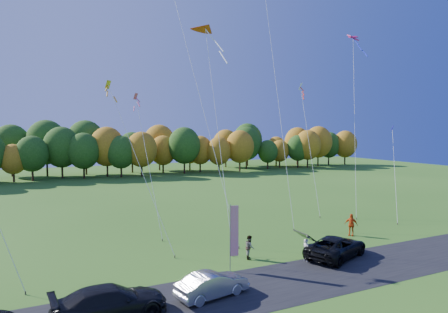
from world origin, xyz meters
name	(u,v)px	position (x,y,z in m)	size (l,w,h in m)	color
ground	(261,261)	(0.00, 0.00, 0.00)	(160.00, 160.00, 0.00)	#2D5D18
asphalt_strip	(295,280)	(0.00, -4.00, 0.01)	(90.00, 6.00, 0.01)	black
tree_line	(114,177)	(0.00, 55.00, 0.00)	(116.00, 12.00, 10.00)	#1E4711
black_suv	(336,247)	(5.29, -1.69, 0.78)	(2.59, 5.62, 1.56)	black
silver_sedan	(212,284)	(-5.55, -3.97, 0.69)	(1.47, 4.22, 1.39)	#ADADB2
dark_truck_a	(110,302)	(-11.08, -4.09, 0.81)	(2.27, 5.58, 1.62)	black
person_tailgate_a	(306,250)	(2.77, -1.47, 0.81)	(0.59, 0.39, 1.62)	silver
person_tailgate_b	(250,247)	(-0.48, 0.80, 0.84)	(0.82, 0.64, 1.68)	gray
person_east	(351,225)	(10.52, 2.33, 0.96)	(1.12, 0.47, 1.92)	#DA4A14
feather_flag	(233,230)	(-2.66, -0.90, 2.72)	(0.57, 0.20, 4.43)	#999999
kite_delta_blue	(195,80)	(-1.45, 8.63, 13.49)	(4.52, 11.85, 27.65)	#4C3F33
kite_parafoil_orange	(275,73)	(8.67, 11.79, 15.03)	(5.29, 12.71, 30.39)	#4C3F33
kite_delta_red	(217,120)	(-0.67, 5.92, 10.01)	(2.57, 8.81, 19.64)	#4C3F33
kite_parafoil_rainbow	(355,120)	(18.43, 10.39, 10.32)	(7.63, 7.81, 21.00)	#4C3F33
kite_diamond_yellow	(140,166)	(-7.05, 5.94, 6.48)	(4.12, 5.93, 13.38)	#4C3F33
kite_diamond_white	(310,147)	(13.51, 12.06, 7.30)	(2.55, 6.83, 15.10)	#4C3F33
kite_diamond_pink	(148,161)	(-5.11, 10.92, 6.44)	(1.13, 6.62, 12.92)	#4C3F33
kite_diamond_blue_low	(395,172)	(19.89, 5.98, 4.76)	(5.48, 5.83, 9.95)	#4C3F33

